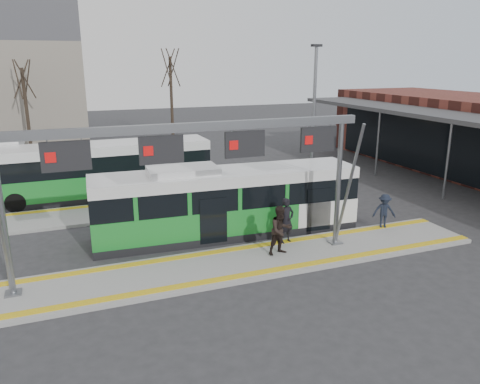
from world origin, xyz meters
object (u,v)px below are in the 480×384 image
object	(u,v)px
hero_bus	(227,203)
passenger_a	(286,220)
passenger_c	(384,211)
passenger_b	(281,230)
gantry	(195,153)

from	to	relation	value
hero_bus	passenger_a	world-z (taller)	hero_bus
hero_bus	passenger_c	size ratio (longest dim) A/B	7.47
hero_bus	passenger_c	bearing A→B (deg)	-14.95
passenger_a	passenger_c	distance (m)	4.85
passenger_b	passenger_c	xyz separation A→B (m)	(5.60, 0.99, -0.19)
gantry	passenger_b	distance (m)	4.56
passenger_a	passenger_c	world-z (taller)	passenger_a
gantry	hero_bus	xyz separation A→B (m)	(2.19, 3.02, -2.86)
hero_bus	gantry	bearing A→B (deg)	-122.93
passenger_b	passenger_c	distance (m)	5.69
gantry	passenger_c	world-z (taller)	gantry
passenger_a	passenger_c	bearing A→B (deg)	-11.89
hero_bus	passenger_b	size ratio (longest dim) A/B	5.99
gantry	hero_bus	size ratio (longest dim) A/B	1.13
passenger_b	gantry	bearing A→B (deg)	169.79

